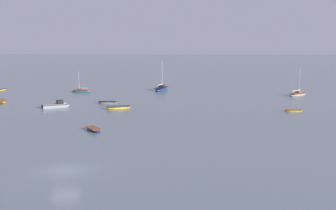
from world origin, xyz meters
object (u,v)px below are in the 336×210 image
motorboat_moored_1 (59,106)px  rowboat_moored_0 (294,111)px  rowboat_moored_2 (119,108)px  rowboat_moored_5 (1,101)px  rowboat_moored_1 (108,103)px  rowboat_moored_4 (2,90)px  sailboat_moored_2 (161,89)px  sailboat_moored_1 (81,91)px  rowboat_moored_7 (93,130)px  sailboat_moored_0 (298,95)px

motorboat_moored_1 → rowboat_moored_0: bearing=-34.3°
rowboat_moored_2 → rowboat_moored_5: size_ratio=1.12×
rowboat_moored_0 → rowboat_moored_1: 34.93m
rowboat_moored_4 → rowboat_moored_1: bearing=69.2°
sailboat_moored_2 → rowboat_moored_4: (-39.53, -2.78, -0.20)m
sailboat_moored_1 → rowboat_moored_7: (13.98, -44.92, -0.06)m
rowboat_moored_1 → motorboat_moored_1: (-7.98, -5.41, 0.13)m
rowboat_moored_1 → sailboat_moored_0: size_ratio=0.61×
rowboat_moored_2 → motorboat_moored_1: bearing=148.6°
rowboat_moored_0 → rowboat_moored_2: (-30.73, 0.88, 0.06)m
rowboat_moored_4 → rowboat_moored_0: bearing=79.8°
motorboat_moored_1 → sailboat_moored_2: sailboat_moored_2 is taller
rowboat_moored_5 → motorboat_moored_1: bearing=-152.7°
sailboat_moored_0 → sailboat_moored_2: bearing=120.8°
rowboat_moored_1 → rowboat_moored_7: bearing=96.9°
motorboat_moored_1 → rowboat_moored_4: bearing=99.4°
rowboat_moored_0 → sailboat_moored_0: sailboat_moored_0 is taller
rowboat_moored_0 → sailboat_moored_0: (5.80, 22.72, 0.14)m
rowboat_moored_4 → rowboat_moored_5: size_ratio=0.80×
rowboat_moored_4 → rowboat_moored_7: bearing=49.8°
sailboat_moored_1 → rowboat_moored_4: bearing=1.3°
rowboat_moored_2 → motorboat_moored_1: motorboat_moored_1 is taller
sailboat_moored_2 → rowboat_moored_7: 50.46m
rowboat_moored_0 → rowboat_moored_7: 35.76m
rowboat_moored_1 → sailboat_moored_1: size_ratio=0.74×
rowboat_moored_2 → rowboat_moored_4: (-34.42, 28.02, -0.06)m
sailboat_moored_0 → rowboat_moored_2: bearing=167.6°
motorboat_moored_1 → rowboat_moored_5: (-13.57, 5.75, -0.11)m
sailboat_moored_1 → motorboat_moored_1: sailboat_moored_1 is taller
rowboat_moored_7 → rowboat_moored_2: bearing=146.5°
sailboat_moored_2 → rowboat_moored_7: (-4.96, -50.21, -0.18)m
sailboat_moored_1 → rowboat_moored_4: 20.74m
rowboat_moored_0 → sailboat_moored_1: bearing=147.8°
sailboat_moored_1 → rowboat_moored_5: (-11.10, -18.51, -0.04)m
sailboat_moored_0 → rowboat_moored_5: 63.22m
rowboat_moored_0 → rowboat_moored_1: size_ratio=0.82×
sailboat_moored_0 → sailboat_moored_1: 50.49m
rowboat_moored_7 → motorboat_moored_1: bearing=175.2°
rowboat_moored_1 → rowboat_moored_7: rowboat_moored_1 is taller
rowboat_moored_2 → rowboat_moored_5: 25.89m
rowboat_moored_4 → sailboat_moored_1: bearing=96.8°
sailboat_moored_2 → rowboat_moored_5: sailboat_moored_2 is taller
motorboat_moored_1 → rowboat_moored_7: size_ratio=1.40×
motorboat_moored_1 → rowboat_moored_7: 23.65m
rowboat_moored_1 → sailboat_moored_2: size_ratio=0.49×
rowboat_moored_1 → sailboat_moored_0: (39.90, 15.19, 0.11)m
rowboat_moored_1 → rowboat_moored_4: rowboat_moored_1 is taller
sailboat_moored_0 → sailboat_moored_2: size_ratio=0.80×
sailboat_moored_2 → rowboat_moored_0: bearing=-128.4°
rowboat_moored_0 → sailboat_moored_0: 23.45m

